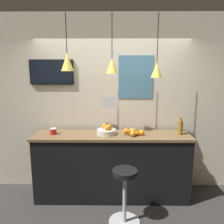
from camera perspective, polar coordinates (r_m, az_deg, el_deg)
The scene contains 14 objects.
ground_plane at distance 3.25m, azimuth -0.12°, elevation -27.28°, with size 14.00×14.00×0.00m, color #33302D.
back_wall at distance 3.66m, azimuth 0.05°, elevation 2.08°, with size 8.00×0.06×2.90m.
service_counter at distance 3.55m, azimuth 0.00°, elevation -13.90°, with size 2.40×0.56×1.04m.
bar_stool at distance 3.02m, azimuth 3.32°, elevation -19.77°, with size 0.42×0.42×0.75m.
fruit_bowl at distance 3.36m, azimuth -1.43°, elevation -4.91°, with size 0.29×0.29×0.16m.
orange_pile at distance 3.35m, azimuth 5.81°, elevation -5.27°, with size 0.31×0.25×0.09m.
juice_bottle at distance 3.49m, azimuth 17.40°, elevation -3.81°, with size 0.08×0.08×0.27m.
spread_jar at distance 3.49m, azimuth -15.10°, elevation -4.88°, with size 0.10×0.10×0.09m.
pendant_lamp_left at distance 3.30m, azimuth -11.62°, elevation 12.69°, with size 0.18×0.18×0.81m.
pendant_lamp_middle at distance 3.23m, azimuth 0.00°, elevation 11.99°, with size 0.17×0.17×0.84m.
pendant_lamp_right at distance 3.29m, azimuth 11.58°, elevation 10.74°, with size 0.16×0.16×0.90m.
mounted_tv at distance 3.70m, azimuth -15.51°, elevation 10.03°, with size 0.71×0.04×0.39m.
hanging_menu_board at distance 3.06m, azimuth -0.52°, elevation 2.63°, with size 0.24×0.01×0.17m.
wall_poster at distance 3.60m, azimuth 6.23°, elevation 9.03°, with size 0.56×0.01×0.69m.
Camera 1 is at (0.03, -2.56, 2.00)m, focal length 35.00 mm.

